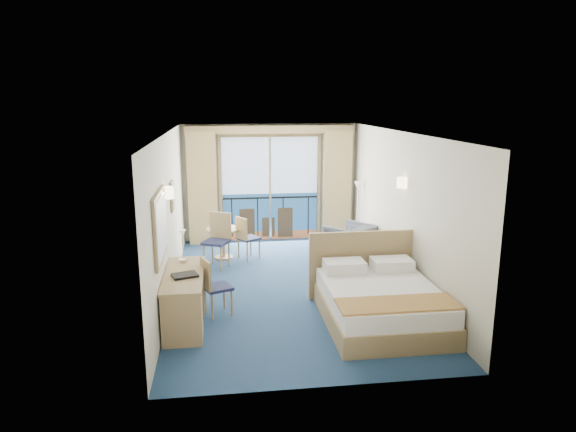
# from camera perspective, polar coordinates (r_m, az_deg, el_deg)

# --- Properties ---
(floor) EXTENTS (6.50, 6.50, 0.00)m
(floor) POSITION_cam_1_polar(r_m,az_deg,el_deg) (9.15, 0.06, -7.90)
(floor) COLOR navy
(floor) RESTS_ON ground
(room_walls) EXTENTS (4.04, 6.54, 2.72)m
(room_walls) POSITION_cam_1_polar(r_m,az_deg,el_deg) (8.68, 0.06, 3.14)
(room_walls) COLOR beige
(room_walls) RESTS_ON ground
(balcony_door) EXTENTS (2.36, 0.03, 2.52)m
(balcony_door) POSITION_cam_1_polar(r_m,az_deg,el_deg) (11.94, -2.02, 2.73)
(balcony_door) COLOR navy
(balcony_door) RESTS_ON room_walls
(curtain_left) EXTENTS (0.65, 0.22, 2.55)m
(curtain_left) POSITION_cam_1_polar(r_m,az_deg,el_deg) (11.72, -9.50, 3.02)
(curtain_left) COLOR tan
(curtain_left) RESTS_ON room_walls
(curtain_right) EXTENTS (0.65, 0.22, 2.55)m
(curtain_right) POSITION_cam_1_polar(r_m,az_deg,el_deg) (12.02, 5.46, 3.38)
(curtain_right) COLOR tan
(curtain_right) RESTS_ON room_walls
(pelmet) EXTENTS (3.80, 0.25, 0.18)m
(pelmet) POSITION_cam_1_polar(r_m,az_deg,el_deg) (11.65, -1.99, 9.59)
(pelmet) COLOR #A28458
(pelmet) RESTS_ON room_walls
(mirror) EXTENTS (0.05, 1.25, 0.95)m
(mirror) POSITION_cam_1_polar(r_m,az_deg,el_deg) (7.23, -13.99, -1.07)
(mirror) COLOR #A28458
(mirror) RESTS_ON room_walls
(wall_print) EXTENTS (0.04, 0.42, 0.52)m
(wall_print) POSITION_cam_1_polar(r_m,az_deg,el_deg) (9.12, -12.71, 2.16)
(wall_print) COLOR #A28458
(wall_print) RESTS_ON room_walls
(sconce_left) EXTENTS (0.18, 0.18, 0.18)m
(sconce_left) POSITION_cam_1_polar(r_m,az_deg,el_deg) (8.04, -13.21, 2.54)
(sconce_left) COLOR beige
(sconce_left) RESTS_ON room_walls
(sconce_right) EXTENTS (0.18, 0.18, 0.18)m
(sconce_right) POSITION_cam_1_polar(r_m,az_deg,el_deg) (8.99, 12.57, 3.64)
(sconce_right) COLOR beige
(sconce_right) RESTS_ON room_walls
(bed) EXTENTS (1.80, 2.14, 1.13)m
(bed) POSITION_cam_1_polar(r_m,az_deg,el_deg) (7.84, 10.16, -9.27)
(bed) COLOR #A28458
(bed) RESTS_ON ground
(nightstand) EXTENTS (0.42, 0.40, 0.54)m
(nightstand) POSITION_cam_1_polar(r_m,az_deg,el_deg) (9.12, 11.55, -6.42)
(nightstand) COLOR tan
(nightstand) RESTS_ON ground
(phone) EXTENTS (0.23, 0.20, 0.09)m
(phone) POSITION_cam_1_polar(r_m,az_deg,el_deg) (9.05, 11.26, -4.45)
(phone) COLOR white
(phone) RESTS_ON nightstand
(armchair) EXTENTS (1.16, 1.17, 0.77)m
(armchair) POSITION_cam_1_polar(r_m,az_deg,el_deg) (10.58, 6.91, -2.91)
(armchair) COLOR #4A4E5A
(armchair) RESTS_ON ground
(floor_lamp) EXTENTS (0.20, 0.20, 1.47)m
(floor_lamp) POSITION_cam_1_polar(r_m,az_deg,el_deg) (11.46, 7.78, 2.04)
(floor_lamp) COLOR silver
(floor_lamp) RESTS_ON ground
(desk) EXTENTS (0.57, 1.64, 0.77)m
(desk) POSITION_cam_1_polar(r_m,az_deg,el_deg) (7.36, -11.62, -9.92)
(desk) COLOR #A28458
(desk) RESTS_ON ground
(desk_chair) EXTENTS (0.51, 0.50, 0.91)m
(desk_chair) POSITION_cam_1_polar(r_m,az_deg,el_deg) (7.93, -8.37, -7.43)
(desk_chair) COLOR #1D2345
(desk_chair) RESTS_ON ground
(folder) EXTENTS (0.41, 0.36, 0.03)m
(folder) POSITION_cam_1_polar(r_m,az_deg,el_deg) (7.52, -11.39, -6.47)
(folder) COLOR black
(folder) RESTS_ON desk
(desk_lamp) EXTENTS (0.13, 0.13, 0.49)m
(desk_lamp) POSITION_cam_1_polar(r_m,az_deg,el_deg) (8.07, -11.65, -2.51)
(desk_lamp) COLOR silver
(desk_lamp) RESTS_ON desk
(round_table) EXTENTS (0.70, 0.70, 0.63)m
(round_table) POSITION_cam_1_polar(r_m,az_deg,el_deg) (10.73, -7.21, -2.16)
(round_table) COLOR #A28458
(round_table) RESTS_ON ground
(table_chair_a) EXTENTS (0.54, 0.53, 0.90)m
(table_chair_a) POSITION_cam_1_polar(r_m,az_deg,el_deg) (10.59, -4.73, -2.16)
(table_chair_a) COLOR #1D2345
(table_chair_a) RESTS_ON ground
(table_chair_b) EXTENTS (0.61, 0.62, 1.06)m
(table_chair_b) POSITION_cam_1_polar(r_m,az_deg,el_deg) (10.21, -7.78, -2.27)
(table_chair_b) COLOR #1D2345
(table_chair_b) RESTS_ON ground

